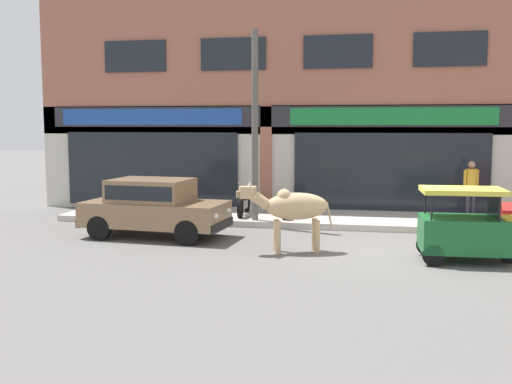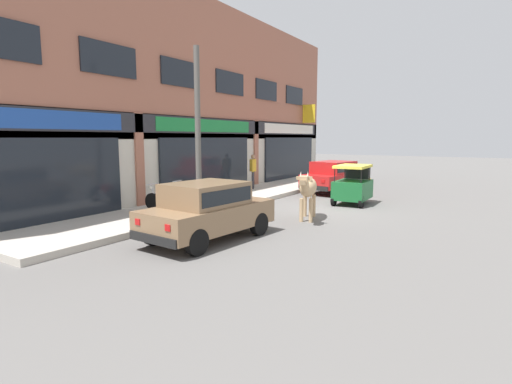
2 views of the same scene
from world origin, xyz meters
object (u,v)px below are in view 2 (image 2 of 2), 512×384
car_0 (334,175)px  auto_rickshaw (353,187)px  car_1 (208,208)px  pedestrian (253,168)px  motorcycle_1 (192,195)px  utility_pole (198,131)px  cow (308,188)px  motorcycle_0 (167,200)px

car_0 → auto_rickshaw: bearing=-146.4°
car_0 → car_1: same height
car_0 → pedestrian: bearing=120.9°
motorcycle_1 → pedestrian: 5.33m
car_1 → auto_rickshaw: size_ratio=1.84×
auto_rickshaw → utility_pole: (-5.11, 3.39, 2.10)m
cow → motorcycle_0: bearing=115.9°
car_0 → auto_rickshaw: 3.33m
motorcycle_0 → motorcycle_1: bearing=-1.0°
auto_rickshaw → motorcycle_1: size_ratio=1.12×
cow → utility_pole: (-1.46, 3.14, 1.76)m
cow → motorcycle_1: bearing=100.8°
cow → car_0: bearing=13.9°
car_0 → utility_pole: utility_pole is taller
utility_pole → car_0: bearing=-11.1°
car_1 → pedestrian: bearing=25.1°
motorcycle_0 → cow: bearing=-64.1°
cow → auto_rickshaw: 3.67m
cow → car_0: (6.41, 1.59, -0.19)m
auto_rickshaw → utility_pole: size_ratio=0.39×
motorcycle_1 → utility_pole: (-0.69, -0.91, 2.20)m
cow → motorcycle_0: cow is taller
car_1 → motorcycle_0: car_1 is taller
cow → motorcycle_1: 4.15m
auto_rickshaw → motorcycle_1: bearing=135.8°
car_1 → pedestrian: size_ratio=2.32×
car_0 → utility_pole: size_ratio=0.73×
motorcycle_0 → utility_pole: bearing=-60.9°
cow → utility_pole: 3.88m
motorcycle_1 → utility_pole: bearing=-127.0°
cow → pedestrian: size_ratio=1.30×
car_1 → pedestrian: 8.93m
auto_rickshaw → pedestrian: size_ratio=1.26×
car_0 → pedestrian: pedestrian is taller
motorcycle_1 → pedestrian: size_ratio=1.13×
cow → car_1: 3.77m
cow → car_0: 6.61m
motorcycle_0 → utility_pole: utility_pole is taller
cow → car_1: (-3.62, 1.06, -0.19)m
car_1 → motorcycle_1: size_ratio=2.05×
car_0 → cow: bearing=-166.1°
car_1 → utility_pole: (2.16, 2.08, 1.95)m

